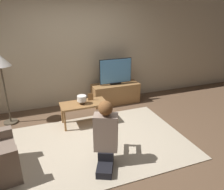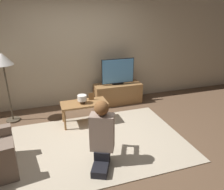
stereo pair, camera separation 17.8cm
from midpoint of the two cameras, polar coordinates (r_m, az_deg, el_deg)
ground_plane at (r=3.92m, az=-4.42°, el=-12.48°), size 10.00×10.00×0.00m
wall_back at (r=5.21m, az=-11.05°, el=11.32°), size 10.00×0.06×2.60m
rug at (r=3.92m, az=-4.42°, el=-12.39°), size 2.99×2.08×0.02m
tv_stand at (r=5.39m, az=-0.01°, el=0.39°), size 1.15×0.42×0.49m
tv at (r=5.21m, az=-0.02°, el=6.17°), size 0.80×0.08×0.62m
coffee_table at (r=4.38m, az=-8.56°, el=-2.77°), size 0.91×0.43×0.46m
floor_lamp at (r=4.65m, az=-28.17°, el=6.90°), size 0.39×0.39×1.43m
person_kneeling at (r=3.16m, az=-3.27°, el=-10.05°), size 0.55×0.80×1.02m
picture_frame at (r=4.44m, az=-6.76°, el=-0.47°), size 0.11×0.01×0.15m
table_lamp at (r=4.29m, az=-9.08°, el=-1.04°), size 0.18×0.18×0.17m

